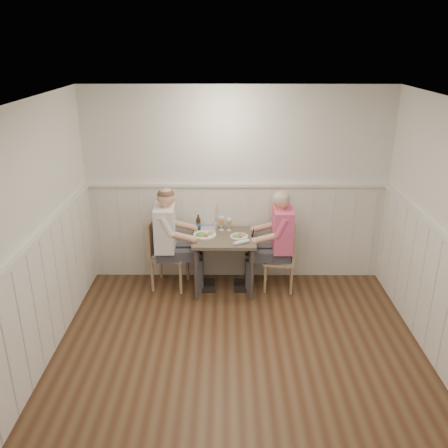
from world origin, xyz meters
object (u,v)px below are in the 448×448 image
man_in_pink (278,248)px  chair_right (283,257)px  beer_bottle (198,223)px  grass_vase (215,217)px  dining_table (224,244)px  chair_left (165,250)px  diner_cream (169,248)px

man_in_pink → chair_right: bearing=8.2°
man_in_pink → beer_bottle: size_ratio=6.42×
chair_right → grass_vase: 1.04m
man_in_pink → dining_table: bearing=-179.2°
chair_left → beer_bottle: (0.44, 0.13, 0.33)m
diner_cream → beer_bottle: size_ratio=6.62×
dining_table → beer_bottle: 0.45m
diner_cream → beer_bottle: (0.37, 0.23, 0.25)m
dining_table → chair_left: bearing=173.7°
dining_table → man_in_pink: man_in_pink is taller
chair_left → beer_bottle: bearing=17.1°
grass_vase → chair_left: bearing=-162.9°
chair_left → grass_vase: size_ratio=2.59×
chair_right → man_in_pink: bearing=-171.8°
dining_table → diner_cream: 0.71m
chair_right → chair_left: chair_left is taller
chair_left → man_in_pink: (1.48, -0.08, 0.06)m
diner_cream → grass_vase: 0.73m
chair_left → beer_bottle: 0.57m
dining_table → beer_bottle: size_ratio=3.72×
beer_bottle → grass_vase: grass_vase is taller
chair_right → diner_cream: (-1.49, -0.03, 0.14)m
man_in_pink → grass_vase: size_ratio=3.78×
dining_table → beer_bottle: bearing=147.0°
chair_left → beer_bottle: beer_bottle is taller
chair_left → man_in_pink: size_ratio=0.69×
dining_table → diner_cream: size_ratio=0.56×
man_in_pink → grass_vase: bearing=161.2°
chair_left → man_in_pink: 1.48m
dining_table → man_in_pink: size_ratio=0.58×
man_in_pink → diner_cream: size_ratio=0.97×
chair_left → diner_cream: size_ratio=0.67×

